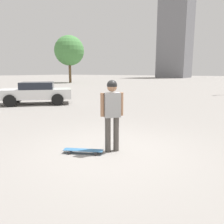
# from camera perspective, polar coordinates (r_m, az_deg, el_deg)

# --- Properties ---
(ground_plane) EXTENTS (220.00, 220.00, 0.00)m
(ground_plane) POSITION_cam_1_polar(r_m,az_deg,el_deg) (5.40, -0.00, -10.13)
(ground_plane) COLOR gray
(person) EXTENTS (0.40, 0.44, 1.72)m
(person) POSITION_cam_1_polar(r_m,az_deg,el_deg) (5.13, -0.00, 0.80)
(person) COLOR #4C4742
(person) RESTS_ON ground_plane
(skateboard) EXTENTS (0.93, 0.56, 0.09)m
(skateboard) POSITION_cam_1_polar(r_m,az_deg,el_deg) (5.27, -7.52, -9.94)
(skateboard) COLOR #336693
(skateboard) RESTS_ON ground_plane
(car_parked_near) EXTENTS (4.19, 4.15, 1.30)m
(car_parked_near) POSITION_cam_1_polar(r_m,az_deg,el_deg) (13.80, -19.18, 4.89)
(car_parked_near) COLOR silver
(car_parked_near) RESTS_ON ground_plane
(building_block_distant) EXTENTS (8.93, 11.14, 28.09)m
(building_block_distant) POSITION_cam_1_polar(r_m,az_deg,el_deg) (77.76, 16.38, 19.02)
(building_block_distant) COLOR slate
(building_block_distant) RESTS_ON ground_plane
(tree_distant) EXTENTS (5.21, 5.21, 8.20)m
(tree_distant) POSITION_cam_1_polar(r_m,az_deg,el_deg) (40.63, -11.10, 15.44)
(tree_distant) COLOR brown
(tree_distant) RESTS_ON ground_plane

